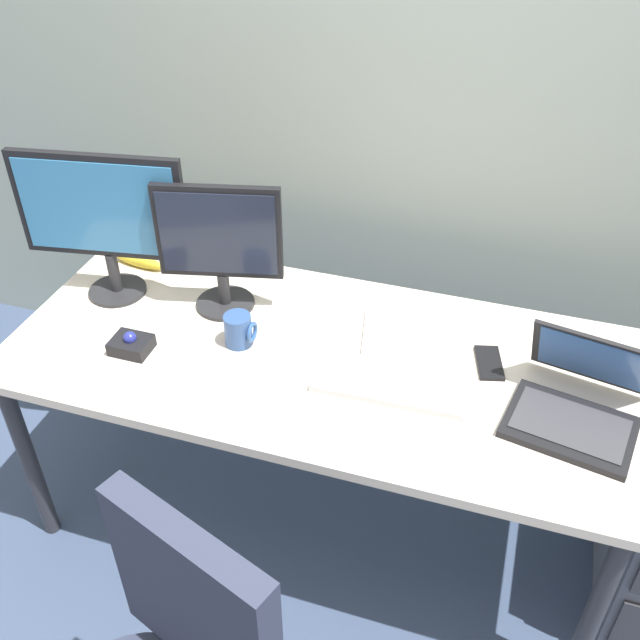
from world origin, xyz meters
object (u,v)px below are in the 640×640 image
Objects in this scene: trackball_mouse at (131,344)px; banana at (139,260)px; monitor_main at (102,215)px; laptop at (578,402)px; cell_phone at (489,363)px; keyboard at (390,386)px; coffee_mug at (239,330)px; paper_notepad at (389,332)px; monitor_side at (219,243)px.

trackball_mouse reaches higher than banana.
banana is (-0.20, 0.40, -0.00)m from trackball_mouse.
monitor_main reaches higher than laptop.
cell_phone is (0.98, 0.25, -0.02)m from trackball_mouse.
keyboard is 0.30m from cell_phone.
coffee_mug is at bearing 172.24° from keyboard.
keyboard is at bearing -156.78° from cell_phone.
keyboard is 0.24m from paper_notepad.
banana is at bearing 149.72° from coffee_mug.
coffee_mug is at bearing -30.28° from banana.
monitor_main reaches higher than paper_notepad.
monitor_side is at bearing 162.93° from cell_phone.
keyboard is at bearing -21.20° from monitor_side.
monitor_side is 2.86× the size of cell_phone.
cell_phone is 0.75× the size of banana.
paper_notepad is (0.52, 0.01, -0.22)m from monitor_side.
keyboard is 4.27× the size of coffee_mug.
coffee_mug is 0.47× the size of paper_notepad.
cell_phone is at bearing 149.20° from laptop.
laptop is 2.64× the size of cell_phone.
laptop reaches higher than coffee_mug.
cell_phone is at bearing -9.12° from paper_notepad.
laptop is at bearing -11.81° from banana.
monitor_side is 1.08m from laptop.
keyboard is at bearing -76.33° from paper_notepad.
monitor_main is at bearing -86.21° from banana.
trackball_mouse is 1.14× the size of coffee_mug.
trackball_mouse is (0.19, -0.24, -0.25)m from monitor_main.
trackball_mouse is at bearing -174.86° from laptop.
paper_notepad is at bearing 23.28° from coffee_mug.
trackball_mouse is at bearing -120.20° from monitor_side.
banana is (-0.36, 0.12, -0.21)m from monitor_side.
monitor_side is (0.35, 0.04, -0.05)m from monitor_main.
monitor_side is 2.14× the size of banana.
coffee_mug reaches higher than keyboard.
trackball_mouse is 0.77× the size of cell_phone.
laptop reaches higher than paper_notepad.
paper_notepad is at bearing 23.47° from trackball_mouse.
banana is (-0.88, 0.11, 0.01)m from paper_notepad.
monitor_main is 5.29× the size of coffee_mug.
coffee_mug reaches higher than cell_phone.
monitor_main is at bearing 165.64° from cell_phone.
banana is at bearing 159.91° from keyboard.
laptop reaches higher than cell_phone.
monitor_side reaches higher than coffee_mug.
trackball_mouse is at bearing -156.25° from coffee_mug.
paper_notepad is (0.68, 0.30, -0.02)m from trackball_mouse.
monitor_main is 1.43m from laptop.
laptop is at bearing -0.90° from coffee_mug.
monitor_main is 3.61× the size of cell_phone.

